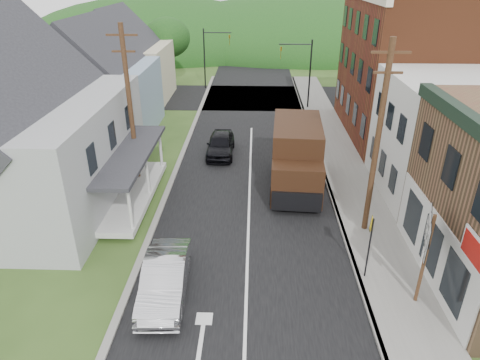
# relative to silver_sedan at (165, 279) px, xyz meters

# --- Properties ---
(ground) EXTENTS (120.00, 120.00, 0.00)m
(ground) POSITION_rel_silver_sedan_xyz_m (3.11, 1.34, -0.76)
(ground) COLOR #2D4719
(ground) RESTS_ON ground
(road) EXTENTS (9.00, 90.00, 0.02)m
(road) POSITION_rel_silver_sedan_xyz_m (3.11, 11.34, -0.76)
(road) COLOR black
(road) RESTS_ON ground
(cross_road) EXTENTS (60.00, 9.00, 0.02)m
(cross_road) POSITION_rel_silver_sedan_xyz_m (3.11, 28.34, -0.76)
(cross_road) COLOR black
(cross_road) RESTS_ON ground
(sidewalk_right) EXTENTS (2.80, 55.00, 0.15)m
(sidewalk_right) POSITION_rel_silver_sedan_xyz_m (9.01, 9.34, -0.68)
(sidewalk_right) COLOR slate
(sidewalk_right) RESTS_ON ground
(curb_right) EXTENTS (0.20, 55.00, 0.15)m
(curb_right) POSITION_rel_silver_sedan_xyz_m (7.66, 9.34, -0.68)
(curb_right) COLOR slate
(curb_right) RESTS_ON ground
(curb_left) EXTENTS (0.30, 55.00, 0.12)m
(curb_left) POSITION_rel_silver_sedan_xyz_m (-1.54, 9.34, -0.70)
(curb_left) COLOR slate
(curb_left) RESTS_ON ground
(storefront_white) EXTENTS (8.00, 7.00, 6.50)m
(storefront_white) POSITION_rel_silver_sedan_xyz_m (14.41, 8.84, 2.49)
(storefront_white) COLOR silver
(storefront_white) RESTS_ON ground
(storefront_red) EXTENTS (8.00, 12.00, 10.00)m
(storefront_red) POSITION_rel_silver_sedan_xyz_m (14.41, 18.34, 4.24)
(storefront_red) COLOR #612D17
(storefront_red) RESTS_ON ground
(house_gray) EXTENTS (10.20, 12.24, 8.35)m
(house_gray) POSITION_rel_silver_sedan_xyz_m (-8.89, 7.34, 3.48)
(house_gray) COLOR #A7AAAC
(house_gray) RESTS_ON ground
(house_blue) EXTENTS (7.14, 8.16, 7.28)m
(house_blue) POSITION_rel_silver_sedan_xyz_m (-7.89, 18.34, 2.94)
(house_blue) COLOR #8099AE
(house_blue) RESTS_ON ground
(house_cream) EXTENTS (7.14, 8.16, 7.28)m
(house_cream) POSITION_rel_silver_sedan_xyz_m (-8.39, 27.34, 2.94)
(house_cream) COLOR beige
(house_cream) RESTS_ON ground
(utility_pole_right) EXTENTS (1.60, 0.26, 9.00)m
(utility_pole_right) POSITION_rel_silver_sedan_xyz_m (8.71, 4.84, 3.90)
(utility_pole_right) COLOR #472D19
(utility_pole_right) RESTS_ON ground
(utility_pole_left) EXTENTS (1.60, 0.26, 9.00)m
(utility_pole_left) POSITION_rel_silver_sedan_xyz_m (-3.39, 9.34, 3.90)
(utility_pole_left) COLOR #472D19
(utility_pole_left) RESTS_ON ground
(traffic_signal_right) EXTENTS (2.87, 0.20, 6.00)m
(traffic_signal_right) POSITION_rel_silver_sedan_xyz_m (7.41, 24.84, 3.00)
(traffic_signal_right) COLOR black
(traffic_signal_right) RESTS_ON ground
(traffic_signal_left) EXTENTS (2.87, 0.20, 6.00)m
(traffic_signal_left) POSITION_rel_silver_sedan_xyz_m (-1.19, 31.84, 3.00)
(traffic_signal_left) COLOR black
(traffic_signal_left) RESTS_ON ground
(tree_left_c) EXTENTS (5.80, 5.80, 8.41)m
(tree_left_c) POSITION_rel_silver_sedan_xyz_m (-15.89, 21.34, 5.18)
(tree_left_c) COLOR #382616
(tree_left_c) RESTS_ON ground
(tree_left_d) EXTENTS (4.80, 4.80, 6.94)m
(tree_left_d) POSITION_rel_silver_sedan_xyz_m (-5.89, 33.34, 4.13)
(tree_left_d) COLOR #382616
(tree_left_d) RESTS_ON ground
(forested_ridge) EXTENTS (90.00, 30.00, 16.00)m
(forested_ridge) POSITION_rel_silver_sedan_xyz_m (3.11, 56.34, -0.76)
(forested_ridge) COLOR #113812
(forested_ridge) RESTS_ON ground
(silver_sedan) EXTENTS (1.82, 4.66, 1.51)m
(silver_sedan) POSITION_rel_silver_sedan_xyz_m (0.00, 0.00, 0.00)
(silver_sedan) COLOR silver
(silver_sedan) RESTS_ON ground
(dark_sedan) EXTENTS (1.76, 4.36, 1.48)m
(dark_sedan) POSITION_rel_silver_sedan_xyz_m (1.08, 13.97, -0.01)
(dark_sedan) COLOR black
(dark_sedan) RESTS_ON ground
(delivery_van) EXTENTS (3.09, 6.73, 3.68)m
(delivery_van) POSITION_rel_silver_sedan_xyz_m (5.72, 9.38, 1.11)
(delivery_van) COLOR black
(delivery_van) RESTS_ON ground
(route_sign_cluster) EXTENTS (0.83, 2.03, 3.74)m
(route_sign_cluster) POSITION_rel_silver_sedan_xyz_m (9.46, -0.13, 1.82)
(route_sign_cluster) COLOR #472D19
(route_sign_cluster) RESTS_ON sidewalk_right
(warning_sign) EXTENTS (0.34, 0.74, 2.90)m
(warning_sign) POSITION_rel_silver_sedan_xyz_m (7.88, 1.21, 1.24)
(warning_sign) COLOR black
(warning_sign) RESTS_ON sidewalk_right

